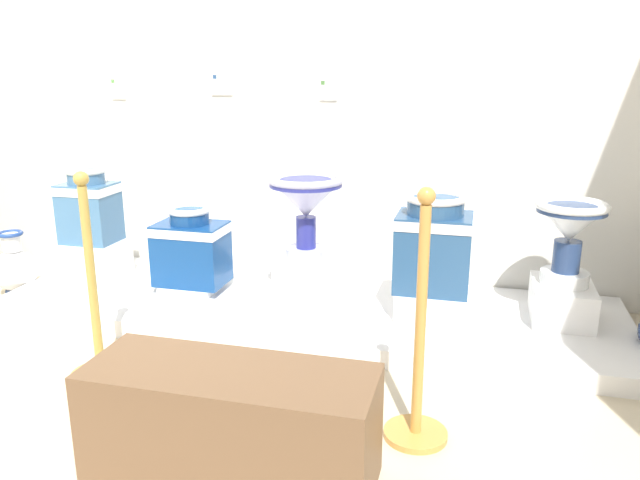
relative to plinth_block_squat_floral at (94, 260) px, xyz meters
name	(u,v)px	position (x,y,z in m)	size (l,w,h in m)	color
ground_plane	(210,452)	(1.35, -1.34, -0.22)	(6.03, 5.23, 0.02)	beige
wall_back	(330,55)	(1.35, 0.51, 1.21)	(4.23, 0.06, 2.84)	silver
display_platform	(305,310)	(1.35, -0.05, -0.17)	(3.41, 1.02, 0.09)	white
plinth_block_squat_floral	(94,260)	(0.00, 0.00, 0.00)	(0.32, 0.35, 0.24)	white
antique_toilet_squat_floral	(89,204)	(0.00, 0.00, 0.35)	(0.31, 0.25, 0.45)	#3D6890
plinth_block_broad_patterned	(193,286)	(0.67, -0.03, -0.10)	(0.30, 0.32, 0.04)	white
antique_toilet_broad_patterned	(191,246)	(0.67, -0.03, 0.15)	(0.40, 0.28, 0.45)	navy
plinth_block_leftmost	(306,280)	(1.36, -0.06, 0.01)	(0.29, 0.33, 0.26)	white
antique_toilet_leftmost	(306,199)	(1.36, -0.06, 0.47)	(0.40, 0.40, 0.45)	#B5B7E5
plinth_block_slender_white	(431,302)	(2.04, -0.07, -0.05)	(0.34, 0.33, 0.14)	white
antique_toilet_slender_white	(434,241)	(2.04, -0.07, 0.28)	(0.38, 0.31, 0.50)	navy
plinth_block_tall_cobalt	(562,302)	(2.69, 0.04, -0.02)	(0.30, 0.39, 0.19)	white
antique_toilet_tall_cobalt	(570,228)	(2.69, 0.04, 0.37)	(0.35, 0.35, 0.43)	white
info_placard_first	(118,88)	(-0.03, 0.47, 1.01)	(0.10, 0.01, 0.14)	white
info_placard_second	(222,84)	(0.68, 0.47, 1.04)	(0.14, 0.01, 0.13)	white
info_placard_third	(328,89)	(1.35, 0.47, 1.01)	(0.10, 0.01, 0.12)	white
decorative_vase_companion	(15,268)	(-0.46, -0.14, -0.05)	(0.26, 0.26, 0.40)	navy
stanchion_post_near_left	(96,323)	(0.65, -0.95, 0.05)	(0.27, 0.27, 0.94)	#B69542
stanchion_post_near_right	(419,366)	(2.07, -1.06, 0.08)	(0.24, 0.24, 0.96)	gold
museum_bench	(231,425)	(1.50, -1.46, -0.01)	(0.96, 0.36, 0.40)	brown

